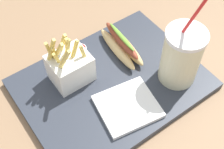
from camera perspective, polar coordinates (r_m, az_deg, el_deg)
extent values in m
cube|color=#8C6B4C|center=(0.80, 0.00, -2.59)|extent=(2.40, 2.40, 0.02)
cube|color=#2D333D|center=(0.79, 0.00, -1.76)|extent=(0.45, 0.33, 0.02)
cylinder|color=beige|center=(0.75, 12.51, 3.00)|extent=(0.09, 0.09, 0.14)
cylinder|color=white|center=(0.70, 13.59, 7.01)|extent=(0.10, 0.10, 0.01)
cylinder|color=red|center=(0.67, 14.79, 10.24)|extent=(0.03, 0.03, 0.10)
cube|color=white|center=(0.76, -7.65, 1.17)|extent=(0.10, 0.08, 0.08)
cube|color=#E5C660|center=(0.71, -9.96, 4.07)|extent=(0.02, 0.04, 0.08)
cube|color=#E5C660|center=(0.68, -8.76, 2.63)|extent=(0.02, 0.04, 0.09)
cube|color=#E5C660|center=(0.72, -10.45, 3.73)|extent=(0.02, 0.02, 0.07)
cube|color=#E5C660|center=(0.72, -8.27, 4.02)|extent=(0.03, 0.01, 0.07)
cube|color=#E5C660|center=(0.71, -11.14, 4.19)|extent=(0.02, 0.03, 0.08)
cube|color=#E5C660|center=(0.72, -8.23, 5.08)|extent=(0.01, 0.03, 0.08)
cube|color=#E5C660|center=(0.72, -11.37, 4.18)|extent=(0.02, 0.02, 0.08)
cube|color=#E5C660|center=(0.73, -7.03, 3.88)|extent=(0.03, 0.01, 0.07)
cube|color=#E5C660|center=(0.72, -9.85, 2.53)|extent=(0.02, 0.01, 0.06)
cube|color=#E5C660|center=(0.73, -5.20, 3.62)|extent=(0.01, 0.02, 0.06)
cube|color=#E5C660|center=(0.73, -9.11, 5.51)|extent=(0.02, 0.02, 0.07)
ellipsoid|color=#DBB775|center=(0.84, 2.48, 5.42)|extent=(0.04, 0.17, 0.03)
ellipsoid|color=#DBB775|center=(0.83, 0.94, 4.73)|extent=(0.04, 0.17, 0.03)
ellipsoid|color=brown|center=(0.81, 1.76, 6.31)|extent=(0.04, 0.15, 0.02)
ellipsoid|color=#6B9E33|center=(0.80, 1.78, 6.95)|extent=(0.02, 0.12, 0.01)
cylinder|color=white|center=(0.83, -5.77, 4.45)|extent=(0.03, 0.03, 0.02)
cylinder|color=#B2140F|center=(0.83, -5.81, 4.78)|extent=(0.03, 0.03, 0.01)
cube|color=white|center=(0.73, 2.89, -5.86)|extent=(0.15, 0.14, 0.01)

